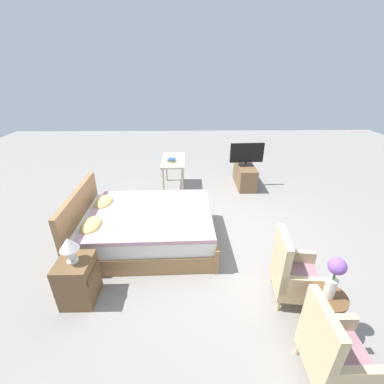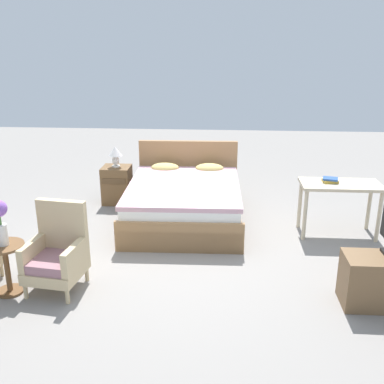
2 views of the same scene
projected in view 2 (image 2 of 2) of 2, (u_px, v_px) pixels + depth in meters
ground_plane at (187, 252)px, 5.60m from camera, size 16.00×16.00×0.00m
bed at (185, 200)px, 6.52m from camera, size 1.65×2.17×0.96m
armchair_by_window_right at (57, 255)px, 4.69m from camera, size 0.61×0.61×0.92m
side_table at (6, 263)px, 4.59m from camera, size 0.40×0.40×0.54m
flower_vase at (0, 218)px, 4.43m from camera, size 0.17×0.17×0.48m
nightstand at (117, 185)px, 7.20m from camera, size 0.44×0.41×0.60m
table_lamp at (115, 153)px, 7.04m from camera, size 0.22×0.22×0.33m
vanity_desk at (340, 191)px, 5.91m from camera, size 1.04×0.52×0.73m
book_stack at (330, 180)px, 5.90m from camera, size 0.22×0.19×0.06m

